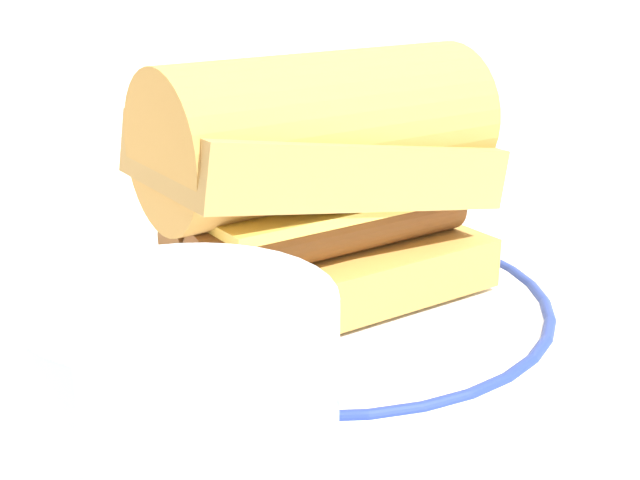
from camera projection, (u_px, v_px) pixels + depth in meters
ground_plane at (281, 344)px, 0.42m from camera, size 1.50×1.50×0.00m
plate at (320, 307)px, 0.44m from camera, size 0.26×0.26×0.01m
sausage_sandwich at (320, 176)px, 0.42m from camera, size 0.19×0.13×0.12m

